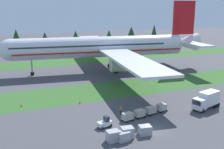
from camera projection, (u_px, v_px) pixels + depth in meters
The scene contains 18 objects.
ground_plane at pixel (152, 130), 47.46m from camera, with size 400.00×400.00×0.00m, color #47474C.
grass_strip_near at pixel (101, 91), 70.25m from camera, with size 320.00×14.99×0.01m, color #336028.
grass_strip_far at pixel (64, 62), 107.93m from camera, with size 320.00×14.99×0.01m, color #336028.
airliner at pixel (106, 47), 90.41m from camera, with size 66.72×82.36×23.13m.
baggage_tug at pixel (105, 123), 48.51m from camera, with size 2.81×1.79×1.97m.
cargo_dolly_lead at pixel (128, 116), 51.21m from camera, with size 2.45×1.91×1.55m.
cargo_dolly_second at pixel (140, 113), 52.79m from camera, with size 2.45×1.91×1.55m.
cargo_dolly_third at pixel (151, 110), 54.36m from camera, with size 2.45×1.91×1.55m.
cargo_dolly_fourth at pixel (162, 107), 55.94m from camera, with size 2.45×1.91×1.55m.
catering_truck at pixel (207, 100), 57.23m from camera, with size 7.31×4.03×3.58m.
ground_crew_marshaller at pixel (121, 110), 54.48m from camera, with size 0.43×0.42×1.74m.
uld_container_0 at pixel (123, 136), 43.50m from camera, with size 2.00×1.60×1.55m, color #A3A3A8.
uld_container_1 at pixel (113, 136), 43.30m from camera, with size 2.00×1.60×1.77m, color #A3A3A8.
uld_container_2 at pixel (127, 132), 44.52m from camera, with size 2.00×1.60×1.79m, color #A3A3A8.
uld_container_3 at pixel (145, 130), 45.64m from camera, with size 2.00×1.60×1.56m, color #A3A3A8.
taxiway_marker_0 at pixel (21, 105), 58.83m from camera, with size 0.44×0.44×0.68m, color orange.
taxiway_marker_1 at pixel (80, 102), 60.65m from camera, with size 0.44×0.44×0.66m, color orange.
distant_tree_line at pixel (46, 36), 140.26m from camera, with size 165.75×10.02×11.97m.
Camera 1 is at (-23.32, -37.81, 20.54)m, focal length 43.92 mm.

